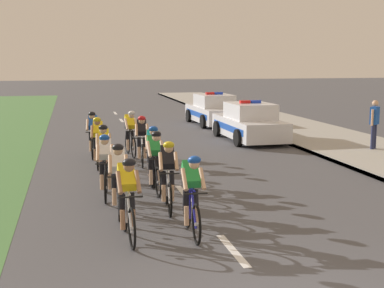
{
  "coord_description": "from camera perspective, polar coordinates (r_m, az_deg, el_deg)",
  "views": [
    {
      "loc": [
        -2.57,
        -5.45,
        3.16
      ],
      "look_at": [
        0.32,
        7.41,
        1.1
      ],
      "focal_mm": 50.68,
      "sensor_mm": 36.0,
      "label": 1
    }
  ],
  "objects": [
    {
      "name": "sidewalk_slab",
      "position": [
        22.05,
        14.24,
        0.53
      ],
      "size": [
        4.1,
        60.0,
        0.12
      ],
      "primitive_type": "cube",
      "color": "#A3A099",
      "rests_on": "ground"
    },
    {
      "name": "kerb_edge",
      "position": [
        21.24,
        9.49,
        0.38
      ],
      "size": [
        0.16,
        60.0,
        0.13
      ],
      "primitive_type": "cube",
      "color": "#9E9E99",
      "rests_on": "ground"
    },
    {
      "name": "lane_markings_centre",
      "position": [
        18.77,
        -4.6,
        -0.83
      ],
      "size": [
        0.14,
        29.6,
        0.01
      ],
      "color": "white",
      "rests_on": "ground"
    },
    {
      "name": "cyclist_lead",
      "position": [
        9.56,
        -6.8,
        -5.56
      ],
      "size": [
        0.42,
        1.72,
        1.56
      ],
      "color": "black",
      "rests_on": "ground"
    },
    {
      "name": "cyclist_second",
      "position": [
        9.73,
        -0.03,
        -5.24
      ],
      "size": [
        0.43,
        1.72,
        1.56
      ],
      "color": "black",
      "rests_on": "ground"
    },
    {
      "name": "cyclist_third",
      "position": [
        11.15,
        -7.76,
        -3.49
      ],
      "size": [
        0.44,
        1.72,
        1.56
      ],
      "color": "black",
      "rests_on": "ground"
    },
    {
      "name": "cyclist_fourth",
      "position": [
        11.35,
        -2.55,
        -3.2
      ],
      "size": [
        0.45,
        1.72,
        1.56
      ],
      "color": "black",
      "rests_on": "ground"
    },
    {
      "name": "cyclist_fifth",
      "position": [
        12.51,
        -9.1,
        -2.17
      ],
      "size": [
        0.44,
        1.72,
        1.56
      ],
      "color": "black",
      "rests_on": "ground"
    },
    {
      "name": "cyclist_sixth",
      "position": [
        12.91,
        -3.95,
        -1.73
      ],
      "size": [
        0.42,
        1.72,
        1.56
      ],
      "color": "black",
      "rests_on": "ground"
    },
    {
      "name": "cyclist_seventh",
      "position": [
        14.32,
        -9.27,
        -0.77
      ],
      "size": [
        0.44,
        1.72,
        1.56
      ],
      "color": "black",
      "rests_on": "ground"
    },
    {
      "name": "cyclist_eighth",
      "position": [
        13.87,
        -4.12,
        -0.99
      ],
      "size": [
        0.44,
        1.72,
        1.56
      ],
      "color": "black",
      "rests_on": "ground"
    },
    {
      "name": "cyclist_ninth",
      "position": [
        16.13,
        -9.87,
        0.29
      ],
      "size": [
        0.44,
        1.72,
        1.56
      ],
      "color": "black",
      "rests_on": "ground"
    },
    {
      "name": "cyclist_tenth",
      "position": [
        16.34,
        -5.3,
        0.49
      ],
      "size": [
        0.45,
        1.72,
        1.56
      ],
      "color": "black",
      "rests_on": "ground"
    },
    {
      "name": "cyclist_eleventh",
      "position": [
        17.84,
        -10.38,
        1.09
      ],
      "size": [
        0.45,
        1.72,
        1.56
      ],
      "color": "black",
      "rests_on": "ground"
    },
    {
      "name": "cyclist_twelfth",
      "position": [
        17.91,
        -6.5,
        1.21
      ],
      "size": [
        0.44,
        1.72,
        1.56
      ],
      "color": "black",
      "rests_on": "ground"
    },
    {
      "name": "police_car_nearest",
      "position": [
        21.4,
        6.04,
        2.18
      ],
      "size": [
        2.06,
        4.43,
        1.59
      ],
      "color": "silver",
      "rests_on": "ground"
    },
    {
      "name": "police_car_second",
      "position": [
        26.58,
        2.29,
        3.53
      ],
      "size": [
        2.12,
        4.46,
        1.59
      ],
      "color": "silver",
      "rests_on": "ground"
    },
    {
      "name": "spectator_back",
      "position": [
        19.52,
        18.64,
        2.31
      ],
      "size": [
        0.45,
        0.4,
        1.68
      ],
      "color": "#23284C",
      "rests_on": "sidewalk_slab"
    }
  ]
}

